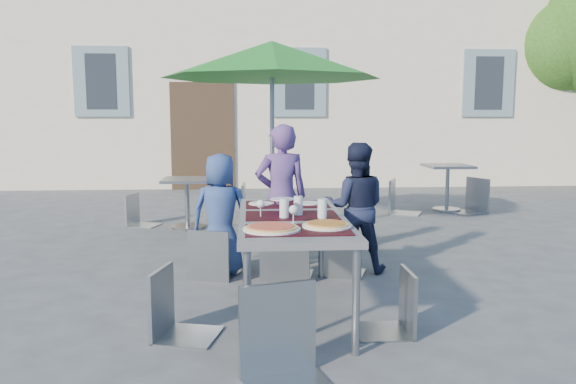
{
  "coord_description": "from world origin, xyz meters",
  "views": [
    {
      "loc": [
        -1.05,
        -4.22,
        1.51
      ],
      "look_at": [
        -0.69,
        0.9,
        0.81
      ],
      "focal_mm": 35.0,
      "sensor_mm": 36.0,
      "label": 1
    }
  ],
  "objects": [
    {
      "name": "ground",
      "position": [
        0.0,
        0.0,
        0.0
      ],
      "size": [
        90.0,
        90.0,
        0.0
      ],
      "primitive_type": "plane",
      "color": "#48484B",
      "rests_on": "ground"
    },
    {
      "name": "dining_table",
      "position": [
        -0.73,
        -0.0,
        0.7
      ],
      "size": [
        0.8,
        1.85,
        0.76
      ],
      "color": "#46474B",
      "rests_on": "ground"
    },
    {
      "name": "pizza_near_left",
      "position": [
        -0.9,
        -0.56,
        0.77
      ],
      "size": [
        0.39,
        0.39,
        0.03
      ],
      "color": "white",
      "rests_on": "dining_table"
    },
    {
      "name": "pizza_near_right",
      "position": [
        -0.52,
        -0.47,
        0.77
      ],
      "size": [
        0.34,
        0.34,
        0.03
      ],
      "color": "white",
      "rests_on": "dining_table"
    },
    {
      "name": "glassware",
      "position": [
        -0.7,
        -0.1,
        0.83
      ],
      "size": [
        0.52,
        0.39,
        0.15
      ],
      "color": "silver",
      "rests_on": "dining_table"
    },
    {
      "name": "place_settings",
      "position": [
        -0.74,
        0.65,
        0.76
      ],
      "size": [
        0.67,
        0.46,
        0.01
      ],
      "color": "white",
      "rests_on": "dining_table"
    },
    {
      "name": "child_0",
      "position": [
        -1.32,
        1.09,
        0.58
      ],
      "size": [
        0.62,
        0.46,
        1.16
      ],
      "primitive_type": "imported",
      "rotation": [
        0.0,
        0.0,
        2.97
      ],
      "color": "navy",
      "rests_on": "ground"
    },
    {
      "name": "child_1",
      "position": [
        -0.73,
        1.26,
        0.72
      ],
      "size": [
        0.56,
        0.4,
        1.43
      ],
      "primitive_type": "imported",
      "rotation": [
        0.0,
        0.0,
        3.26
      ],
      "color": "#5D3E7F",
      "rests_on": "ground"
    },
    {
      "name": "child_2",
      "position": [
        -0.02,
        1.09,
        0.63
      ],
      "size": [
        0.66,
        0.45,
        1.26
      ],
      "primitive_type": "imported",
      "rotation": [
        0.0,
        0.0,
        2.98
      ],
      "color": "#1A1F39",
      "rests_on": "ground"
    },
    {
      "name": "chair_0",
      "position": [
        -1.4,
        0.91,
        0.52
      ],
      "size": [
        0.5,
        0.5,
        0.9
      ],
      "color": "gray",
      "rests_on": "ground"
    },
    {
      "name": "chair_1",
      "position": [
        -0.71,
        0.83,
        0.61
      ],
      "size": [
        0.54,
        0.54,
        1.03
      ],
      "color": "gray",
      "rests_on": "ground"
    },
    {
      "name": "chair_2",
      "position": [
        -0.17,
        0.9,
        0.48
      ],
      "size": [
        0.47,
        0.47,
        0.84
      ],
      "color": "gray",
      "rests_on": "ground"
    },
    {
      "name": "chair_3",
      "position": [
        -1.57,
        -0.47,
        0.52
      ],
      "size": [
        0.49,
        0.48,
        0.9
      ],
      "color": "gray",
      "rests_on": "ground"
    },
    {
      "name": "chair_4",
      "position": [
        -0.04,
        -0.5,
        0.49
      ],
      "size": [
        0.38,
        0.37,
        0.84
      ],
      "color": "gray",
      "rests_on": "ground"
    },
    {
      "name": "chair_5",
      "position": [
        -0.86,
        -1.2,
        0.62
      ],
      "size": [
        0.58,
        0.58,
        1.05
      ],
      "color": "gray",
      "rests_on": "ground"
    },
    {
      "name": "patio_umbrella",
      "position": [
        -0.77,
        2.54,
        2.15
      ],
      "size": [
        2.63,
        2.63,
        2.39
      ],
      "color": "#96989D",
      "rests_on": "ground"
    },
    {
      "name": "cafe_table_0",
      "position": [
        -1.89,
        3.33,
        0.44
      ],
      "size": [
        0.63,
        0.63,
        0.68
      ],
      "color": "#96989D",
      "rests_on": "ground"
    },
    {
      "name": "bg_chair_l_0",
      "position": [
        -2.59,
        3.57,
        0.49
      ],
      "size": [
        0.47,
        0.47,
        0.85
      ],
      "color": "gray",
      "rests_on": "ground"
    },
    {
      "name": "bg_chair_r_0",
      "position": [
        -1.24,
        3.72,
        0.62
      ],
      "size": [
        0.49,
        0.49,
        1.04
      ],
      "color": "gray",
      "rests_on": "ground"
    },
    {
      "name": "cafe_table_1",
      "position": [
        2.11,
        4.48,
        0.5
      ],
      "size": [
        0.69,
        0.69,
        0.74
      ],
      "color": "#96989D",
      "rests_on": "ground"
    },
    {
      "name": "bg_chair_l_1",
      "position": [
        1.27,
        4.28,
        0.59
      ],
      "size": [
        0.59,
        0.59,
        1.01
      ],
      "color": "#939B9F",
      "rests_on": "ground"
    },
    {
      "name": "bg_chair_r_1",
      "position": [
        2.46,
        4.29,
        0.61
      ],
      "size": [
        0.61,
        0.61,
        1.04
      ],
      "color": "gray",
      "rests_on": "ground"
    }
  ]
}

